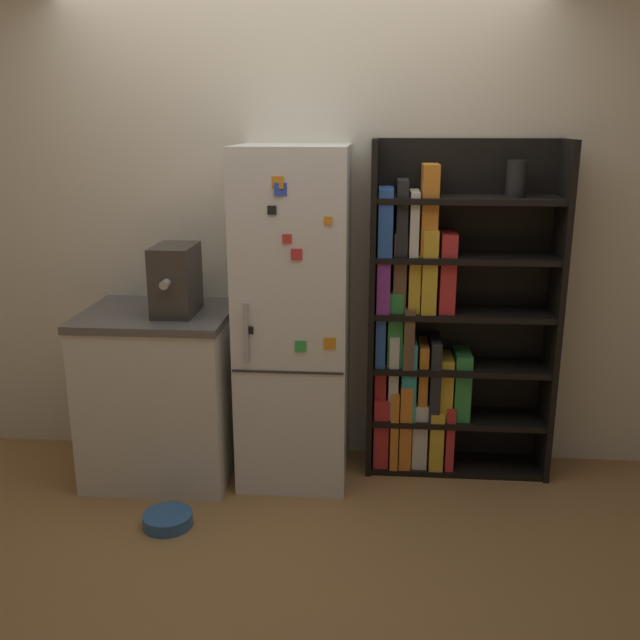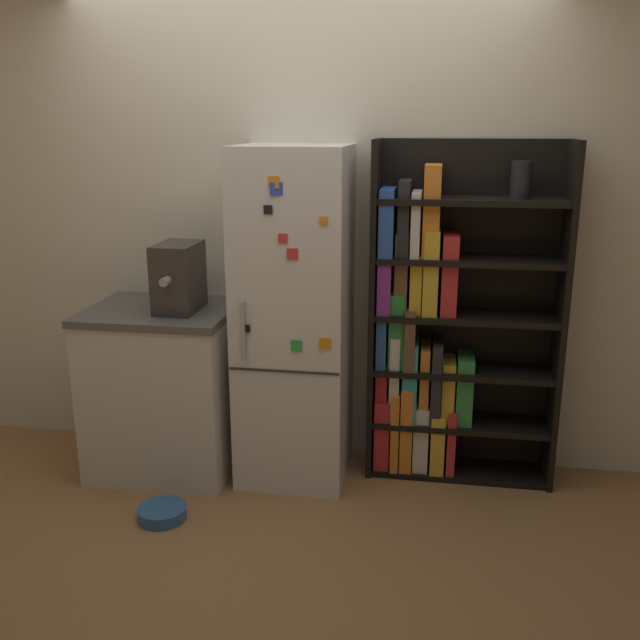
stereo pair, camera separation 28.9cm
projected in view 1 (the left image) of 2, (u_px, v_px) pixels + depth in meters
ground_plane at (292, 486)px, 3.77m from camera, size 16.00×16.00×0.00m
wall_back at (300, 229)px, 3.88m from camera, size 8.00×0.05×2.60m
refrigerator at (294, 318)px, 3.70m from camera, size 0.56×0.58×1.75m
bookshelf at (436, 331)px, 3.81m from camera, size 0.98×0.31×1.78m
kitchen_counter at (162, 393)px, 3.83m from camera, size 0.77×0.66×0.91m
espresso_machine at (176, 280)px, 3.62m from camera, size 0.20×0.37×0.35m
pet_bowl at (168, 519)px, 3.40m from camera, size 0.24×0.24×0.06m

